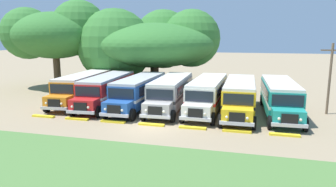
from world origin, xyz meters
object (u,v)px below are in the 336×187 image
at_px(utility_pole, 330,76).
at_px(parked_bus_slot_4, 208,93).
at_px(parked_bus_slot_0, 83,86).
at_px(parked_bus_slot_2, 139,90).
at_px(parked_bus_slot_6, 280,96).
at_px(parked_bus_slot_1, 107,89).
at_px(parked_bus_slot_3, 171,91).
at_px(secondary_tree, 57,33).
at_px(parked_bus_slot_5, 240,95).
at_px(broad_shade_tree, 150,43).

bearing_deg(utility_pole, parked_bus_slot_4, -173.76).
xyz_separation_m(parked_bus_slot_0, parked_bus_slot_2, (6.35, -0.74, 0.00)).
bearing_deg(parked_bus_slot_6, parked_bus_slot_1, -90.62).
bearing_deg(parked_bus_slot_3, parked_bus_slot_1, -89.91).
height_order(parked_bus_slot_1, secondary_tree, secondary_tree).
relative_size(parked_bus_slot_5, parked_bus_slot_6, 1.00).
distance_m(parked_bus_slot_2, parked_bus_slot_5, 9.30).
distance_m(parked_bus_slot_5, secondary_tree, 25.53).
bearing_deg(parked_bus_slot_5, utility_pole, 101.30).
relative_size(parked_bus_slot_4, broad_shade_tree, 0.62).
relative_size(parked_bus_slot_1, utility_pole, 1.80).
relative_size(parked_bus_slot_1, parked_bus_slot_6, 1.01).
bearing_deg(parked_bus_slot_4, secondary_tree, -109.75).
xyz_separation_m(parked_bus_slot_3, parked_bus_slot_5, (6.27, -0.32, 0.00)).
height_order(parked_bus_slot_0, parked_bus_slot_1, same).
bearing_deg(utility_pole, secondary_tree, 167.74).
bearing_deg(secondary_tree, utility_pole, -12.26).
relative_size(parked_bus_slot_3, broad_shade_tree, 0.62).
bearing_deg(parked_bus_slot_3, broad_shade_tree, -155.23).
relative_size(broad_shade_tree, secondary_tree, 1.36).
xyz_separation_m(secondary_tree, utility_pole, (30.88, -6.71, -3.72)).
bearing_deg(parked_bus_slot_1, broad_shade_tree, 172.06).
distance_m(parked_bus_slot_1, parked_bus_slot_2, 3.38).
relative_size(parked_bus_slot_5, secondary_tree, 0.84).
distance_m(parked_bus_slot_5, parked_bus_slot_6, 3.38).
height_order(parked_bus_slot_1, parked_bus_slot_6, same).
bearing_deg(utility_pole, parked_bus_slot_5, -168.19).
bearing_deg(parked_bus_slot_2, parked_bus_slot_4, 93.97).
bearing_deg(parked_bus_slot_6, parked_bus_slot_0, -92.69).
bearing_deg(parked_bus_slot_0, parked_bus_slot_4, 83.57).
bearing_deg(parked_bus_slot_5, parked_bus_slot_0, -92.95).
bearing_deg(secondary_tree, parked_bus_slot_0, -43.82).
bearing_deg(secondary_tree, parked_bus_slot_4, -20.73).
bearing_deg(parked_bus_slot_0, parked_bus_slot_6, 84.22).
xyz_separation_m(parked_bus_slot_1, parked_bus_slot_3, (6.41, 0.26, 0.00)).
xyz_separation_m(parked_bus_slot_5, secondary_tree, (-23.54, 8.25, 5.42)).
xyz_separation_m(parked_bus_slot_0, secondary_tree, (-7.90, 7.58, 5.42)).
height_order(broad_shade_tree, utility_pole, broad_shade_tree).
bearing_deg(parked_bus_slot_2, parked_bus_slot_5, 90.03).
height_order(parked_bus_slot_0, parked_bus_slot_6, same).
distance_m(parked_bus_slot_0, broad_shade_tree, 12.14).
distance_m(parked_bus_slot_2, broad_shade_tree, 12.54).
distance_m(parked_bus_slot_3, parked_bus_slot_6, 9.61).
bearing_deg(parked_bus_slot_4, parked_bus_slot_3, -87.32).
bearing_deg(utility_pole, broad_shade_tree, 152.75).
xyz_separation_m(parked_bus_slot_3, secondary_tree, (-17.28, 7.93, 5.42)).
height_order(parked_bus_slot_0, parked_bus_slot_2, same).
bearing_deg(utility_pole, parked_bus_slot_3, -174.89).
relative_size(parked_bus_slot_1, secondary_tree, 0.85).
height_order(parked_bus_slot_2, broad_shade_tree, broad_shade_tree).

